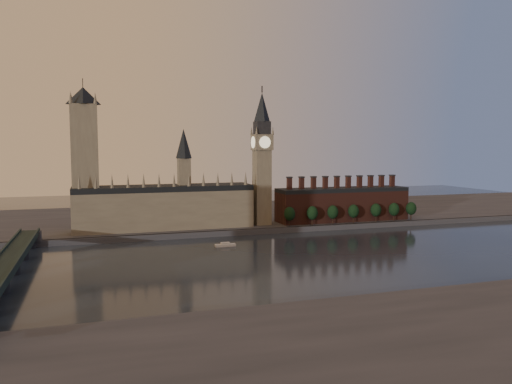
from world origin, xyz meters
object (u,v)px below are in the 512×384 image
Objects in this scene: victoria_tower at (85,155)px; big_ben at (262,157)px; river_boat at (225,245)px; westminster_bridge at (5,269)px.

victoria_tower is 1.01× the size of big_ben.
river_boat is (85.69, -61.84, -58.06)m from victoria_tower.
big_ben is 205.83m from westminster_bridge.
big_ben is at bearing 53.04° from river_boat.
victoria_tower reaches higher than westminster_bridge.
river_boat is at bearing 24.83° from westminster_bridge.
westminster_bridge is (-35.00, -117.70, -51.65)m from victoria_tower.
big_ben is at bearing 34.33° from westminster_bridge.
victoria_tower is 0.54× the size of westminster_bridge.
westminster_bridge is at bearing -145.67° from big_ben.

